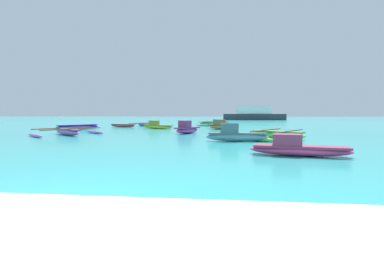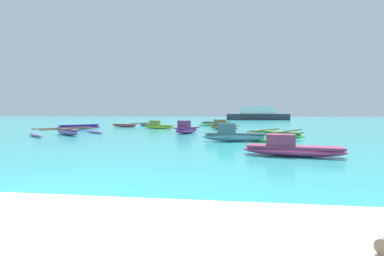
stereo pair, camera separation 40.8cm
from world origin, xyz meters
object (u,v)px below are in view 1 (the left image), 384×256
Objects in this scene: moored_boat_4 at (123,125)px; moored_boat_9 at (68,132)px; moored_boat_1 at (214,124)px; moored_boat_3 at (236,135)px; distant_ferry at (254,115)px; moored_boat_2 at (157,126)px; moored_boat_8 at (143,125)px; moored_boat_10 at (297,148)px; moored_boat_7 at (222,126)px; moored_boat_5 at (278,135)px; moored_boat_6 at (187,129)px; moored_boat_0 at (78,127)px.

moored_boat_9 reaches higher than moored_boat_4.
moored_boat_3 is (1.37, -17.52, 0.10)m from moored_boat_1.
moored_boat_2 is at bearing -111.25° from distant_ferry.
moored_boat_8 is (1.30, 2.75, -0.02)m from moored_boat_4.
moored_boat_4 is 0.91× the size of moored_boat_10.
moored_boat_7 is (0.84, -7.65, 0.09)m from moored_boat_1.
moored_boat_5 is 1.26× the size of moored_boat_8.
moored_boat_6 is 5.54m from moored_boat_7.
moored_boat_5 is at bearing -49.64° from moored_boat_1.
distant_ferry is at bearing 99.96° from moored_boat_1.
moored_boat_1 is 1.42× the size of moored_boat_8.
moored_boat_5 is (15.85, -7.09, 0.00)m from moored_boat_0.
moored_boat_4 is 1.27× the size of moored_boat_6.
moored_boat_5 is (13.22, -11.22, 0.05)m from moored_boat_4.
moored_boat_1 reaches higher than moored_boat_0.
moored_boat_9 is at bearing -149.00° from moored_boat_5.
moored_boat_4 is 3.04m from moored_boat_8.
distant_ferry is at bearing 94.37° from moored_boat_10.
moored_boat_6 reaches higher than moored_boat_7.
moored_boat_2 is at bearing -13.94° from moored_boat_4.
moored_boat_9 is (-10.21, -7.16, -0.10)m from moored_boat_7.
moored_boat_2 is 1.03× the size of moored_boat_7.
moored_boat_1 is at bearing 21.57° from moored_boat_6.
moored_boat_0 is 0.94× the size of moored_boat_10.
moored_boat_0 is at bearing 147.72° from moored_boat_3.
moored_boat_1 reaches higher than moored_boat_4.
moored_boat_4 is 17.34m from moored_boat_5.
distant_ferry reaches higher than moored_boat_6.
moored_boat_1 is at bearing -107.00° from distant_ferry.
moored_boat_6 is (-3.12, 4.96, -0.00)m from moored_boat_3.
moored_boat_8 is at bearing 121.94° from moored_boat_3.
moored_boat_9 is (2.66, -5.94, -0.02)m from moored_boat_0.
moored_boat_0 is at bearing -116.64° from moored_boat_1.
moored_boat_6 is (-5.56, 3.42, 0.09)m from moored_boat_5.
moored_boat_0 is 6.51m from moored_boat_9.
moored_boat_6 is 41.78m from distant_ferry.
moored_boat_1 is 1.53× the size of moored_boat_7.
moored_boat_7 is at bearing 1.69° from moored_boat_6.
moored_boat_1 is 1.49× the size of moored_boat_10.
moored_boat_2 is at bearing -98.23° from moored_boat_1.
distant_ferry reaches higher than moored_boat_0.
moored_boat_2 is 8.60m from moored_boat_9.
moored_boat_6 is 0.18× the size of distant_ferry.
moored_boat_10 is at bearing -60.74° from moored_boat_5.
moored_boat_1 is 10.54m from moored_boat_4.
moored_boat_1 is 0.37× the size of distant_ferry.
moored_boat_8 is 1.05× the size of moored_boat_10.
moored_boat_3 is at bearing -98.97° from distant_ferry.
moored_boat_6 is at bearing -7.15° from moored_boat_8.
moored_boat_3 is 9.88m from moored_boat_7.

